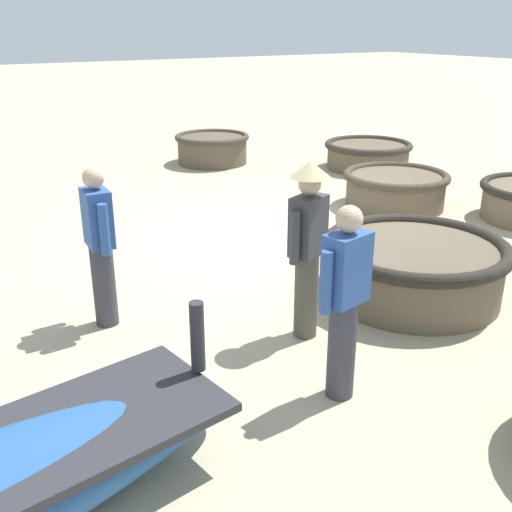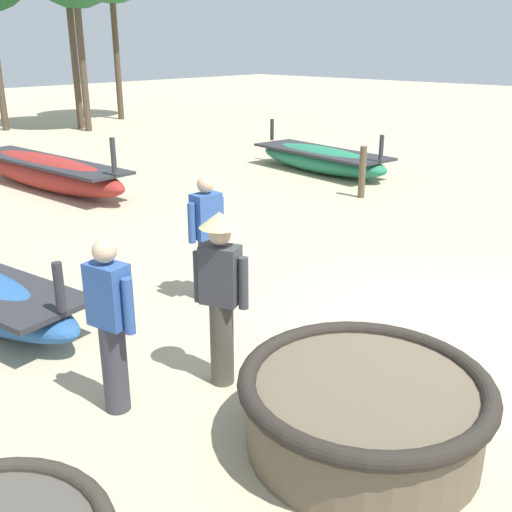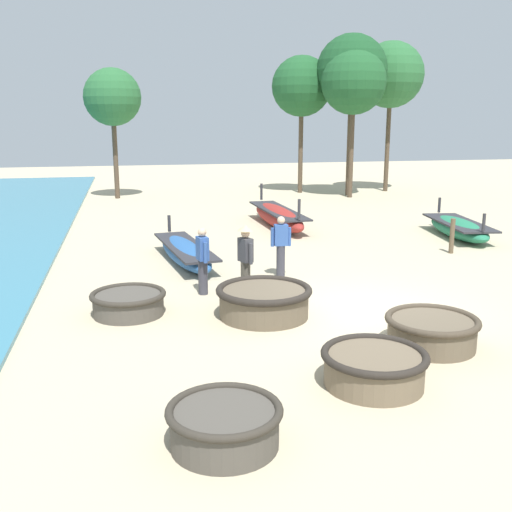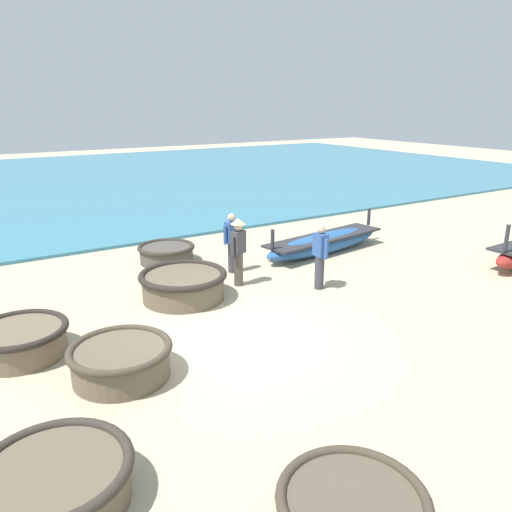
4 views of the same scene
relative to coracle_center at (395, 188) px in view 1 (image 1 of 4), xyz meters
The scene contains 8 objects.
ground_plane 2.20m from the coracle_center, 100.13° to the left, with size 80.00×80.00×0.00m, color #BCAD8C.
coracle_center is the anchor object (origin of this frame).
coracle_far_right 4.48m from the coracle_center, 12.46° to the left, with size 1.55×1.55×0.60m.
coracle_nearest 2.69m from the coracle_center, 32.69° to the right, with size 1.75×1.75×0.54m.
coracle_weathered 3.41m from the coracle_center, 138.87° to the left, with size 1.98×1.98×0.64m.
fisherman_crouching 5.48m from the coracle_center, 105.40° to the left, with size 0.53×0.24×1.57m.
fisherman_hauling 5.47m from the coracle_center, 131.35° to the left, with size 0.28×0.52×1.57m.
fisherman_standing_right 4.64m from the coracle_center, 125.46° to the left, with size 0.36×0.50×1.67m.
Camera 1 is at (-6.30, 4.66, 2.77)m, focal length 42.00 mm.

